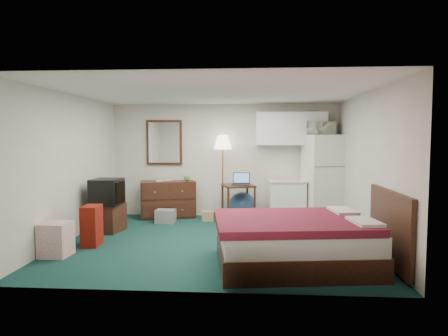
# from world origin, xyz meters

# --- Properties ---
(floor) EXTENTS (5.00, 4.50, 0.01)m
(floor) POSITION_xyz_m (0.00, 0.00, 0.00)
(floor) COLOR #143B3A
(floor) RESTS_ON ground
(ceiling) EXTENTS (5.00, 4.50, 0.01)m
(ceiling) POSITION_xyz_m (0.00, 0.00, 2.50)
(ceiling) COLOR silver
(ceiling) RESTS_ON walls
(walls) EXTENTS (5.01, 4.51, 2.50)m
(walls) POSITION_xyz_m (0.00, 0.00, 1.25)
(walls) COLOR silver
(walls) RESTS_ON floor
(mirror) EXTENTS (0.80, 0.06, 1.00)m
(mirror) POSITION_xyz_m (-1.35, 2.22, 1.65)
(mirror) COLOR white
(mirror) RESTS_ON walls
(upper_cabinets) EXTENTS (1.50, 0.35, 0.70)m
(upper_cabinets) POSITION_xyz_m (1.45, 2.08, 1.95)
(upper_cabinets) COLOR white
(upper_cabinets) RESTS_ON walls
(headboard) EXTENTS (0.06, 1.56, 1.00)m
(headboard) POSITION_xyz_m (2.46, -1.22, 0.55)
(headboard) COLOR black
(headboard) RESTS_ON walls
(dresser) EXTENTS (1.28, 0.85, 0.81)m
(dresser) POSITION_xyz_m (-1.23, 1.98, 0.40)
(dresser) COLOR black
(dresser) RESTS_ON floor
(floor_lamp) EXTENTS (0.43, 0.43, 1.81)m
(floor_lamp) POSITION_xyz_m (-0.02, 2.05, 0.91)
(floor_lamp) COLOR gold
(floor_lamp) RESTS_ON floor
(desk) EXTENTS (0.76, 0.76, 0.78)m
(desk) POSITION_xyz_m (0.33, 1.66, 0.39)
(desk) COLOR black
(desk) RESTS_ON floor
(exercise_ball) EXTENTS (0.70, 0.70, 0.58)m
(exercise_ball) POSITION_xyz_m (0.41, 1.96, 0.29)
(exercise_ball) COLOR navy
(exercise_ball) RESTS_ON floor
(kitchen_counter) EXTENTS (0.79, 0.62, 0.82)m
(kitchen_counter) POSITION_xyz_m (1.36, 1.91, 0.41)
(kitchen_counter) COLOR white
(kitchen_counter) RESTS_ON floor
(fridge) EXTENTS (0.90, 0.90, 1.82)m
(fridge) POSITION_xyz_m (2.13, 1.88, 0.91)
(fridge) COLOR white
(fridge) RESTS_ON floor
(bed) EXTENTS (2.23, 1.85, 0.65)m
(bed) POSITION_xyz_m (1.19, -1.22, 0.33)
(bed) COLOR maroon
(bed) RESTS_ON floor
(tv_stand) EXTENTS (0.59, 0.63, 0.52)m
(tv_stand) POSITION_xyz_m (-2.08, 0.58, 0.26)
(tv_stand) COLOR black
(tv_stand) RESTS_ON floor
(suitcase) EXTENTS (0.28, 0.42, 0.66)m
(suitcase) POSITION_xyz_m (-1.98, -0.40, 0.33)
(suitcase) COLOR #6B1305
(suitcase) RESTS_ON floor
(retail_box) EXTENTS (0.41, 0.41, 0.50)m
(retail_box) POSITION_xyz_m (-2.28, -1.01, 0.25)
(retail_box) COLOR white
(retail_box) RESTS_ON floor
(file_bin) EXTENTS (0.41, 0.31, 0.27)m
(file_bin) POSITION_xyz_m (-1.16, 1.40, 0.14)
(file_bin) COLOR gray
(file_bin) RESTS_ON floor
(cardboard_box_a) EXTENTS (0.25, 0.21, 0.21)m
(cardboard_box_a) POSITION_xyz_m (-0.30, 1.67, 0.10)
(cardboard_box_a) COLOR #9C7B4B
(cardboard_box_a) RESTS_ON floor
(cardboard_box_b) EXTENTS (0.29, 0.32, 0.26)m
(cardboard_box_b) POSITION_xyz_m (0.72, 1.65, 0.13)
(cardboard_box_b) COLOR #9C7B4B
(cardboard_box_b) RESTS_ON floor
(laptop) EXTENTS (0.37, 0.30, 0.24)m
(laptop) POSITION_xyz_m (0.39, 1.61, 0.90)
(laptop) COLOR black
(laptop) RESTS_ON desk
(crt_tv) EXTENTS (0.54, 0.58, 0.48)m
(crt_tv) POSITION_xyz_m (-2.07, 0.54, 0.76)
(crt_tv) COLOR black
(crt_tv) RESTS_ON tv_stand
(microwave) EXTENTS (0.58, 0.48, 0.35)m
(microwave) POSITION_xyz_m (2.06, 1.86, 1.99)
(microwave) COLOR white
(microwave) RESTS_ON fridge
(book_a) EXTENTS (0.16, 0.07, 0.23)m
(book_a) POSITION_xyz_m (-1.47, 1.90, 0.92)
(book_a) COLOR #9C7B4B
(book_a) RESTS_ON dresser
(book_b) EXTENTS (0.17, 0.03, 0.22)m
(book_b) POSITION_xyz_m (-1.31, 2.02, 0.92)
(book_b) COLOR #9C7B4B
(book_b) RESTS_ON dresser
(mug) EXTENTS (0.17, 0.16, 0.14)m
(mug) POSITION_xyz_m (-0.81, 2.03, 0.87)
(mug) COLOR #529148
(mug) RESTS_ON dresser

